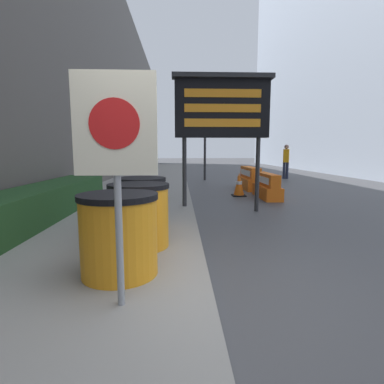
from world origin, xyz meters
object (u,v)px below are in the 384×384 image
Objects in this scene: barrel_drum_middle at (139,215)px; traffic_light_near_curb at (205,117)px; traffic_cone_near at (239,185)px; jersey_barrier_orange_far at (267,187)px; message_board at (222,109)px; traffic_cone_mid at (264,177)px; barrel_drum_back at (141,203)px; pedestrian_worker at (286,159)px; warning_sign at (116,143)px; barrel_drum_foreground at (119,234)px; jersey_barrier_orange_near at (250,179)px.

traffic_light_near_curb is (1.81, 10.79, 2.52)m from barrel_drum_middle.
jersey_barrier_orange_far is at bearing -28.70° from traffic_cone_near.
barrel_drum_middle is at bearing -117.15° from message_board.
traffic_cone_mid is at bearing -26.77° from traffic_light_near_curb.
barrel_drum_back is 10.33m from traffic_light_near_curb.
traffic_light_near_curb reaches higher than jersey_barrier_orange_far.
traffic_light_near_curb reaches higher than message_board.
barrel_drum_middle is at bearing 174.64° from pedestrian_worker.
barrel_drum_middle is 3.85m from message_board.
message_board is at bearing -113.92° from traffic_cone_mid.
warning_sign reaches higher than pedestrian_worker.
pedestrian_worker is at bearing 63.48° from barrel_drum_foreground.
barrel_drum_back is 3.21m from message_board.
traffic_light_near_curb reaches higher than barrel_drum_back.
jersey_barrier_orange_near is at bearing 66.66° from traffic_cone_near.
barrel_drum_foreground is 12.15m from traffic_light_near_curb.
warning_sign reaches higher than barrel_drum_middle.
barrel_drum_foreground is 1.00× the size of barrel_drum_middle.
jersey_barrier_orange_near is at bearing 90.00° from jersey_barrier_orange_far.
jersey_barrier_orange_far is (3.20, 6.64, -1.16)m from warning_sign.
message_board reaches higher than traffic_cone_near.
jersey_barrier_orange_near is 0.45× the size of traffic_light_near_curb.
barrel_drum_middle is at bearing -84.54° from barrel_drum_back.
jersey_barrier_orange_far reaches higher than traffic_cone_mid.
barrel_drum_middle is 0.49× the size of pedestrian_worker.
message_board is at bearing -91.97° from traffic_light_near_curb.
warning_sign is at bearing -108.81° from traffic_cone_near.
traffic_cone_near is (-0.79, 0.43, 0.03)m from jersey_barrier_orange_far.
traffic_cone_near is 0.42× the size of pedestrian_worker.
traffic_light_near_curb is (1.89, 11.73, 2.52)m from barrel_drum_foreground.
jersey_barrier_orange_near is 2.48m from traffic_cone_mid.
pedestrian_worker is at bearing 61.63° from message_board.
traffic_light_near_curb is (-2.60, 1.31, 2.82)m from traffic_cone_mid.
traffic_cone_mid is at bearing 64.14° from traffic_cone_near.
barrel_drum_foreground is 6.84m from jersey_barrier_orange_far.
traffic_cone_near is at bearing 151.30° from jersey_barrier_orange_far.
pedestrian_worker is (4.59, 8.50, -1.35)m from message_board.
jersey_barrier_orange_near is 1.99m from traffic_cone_near.
barrel_drum_middle is 0.52× the size of jersey_barrier_orange_far.
barrel_drum_foreground and barrel_drum_back have the same top height.
jersey_barrier_orange_near reaches higher than jersey_barrier_orange_far.
traffic_cone_mid is (4.50, 8.53, -0.30)m from barrel_drum_back.
barrel_drum_foreground is 0.45× the size of jersey_barrier_orange_near.
pedestrian_worker is at bearing 65.15° from warning_sign.
jersey_barrier_orange_near is (3.20, 8.90, -1.13)m from warning_sign.
traffic_cone_near is at bearing 171.46° from pedestrian_worker.
pedestrian_worker reaches higher than jersey_barrier_orange_far.
jersey_barrier_orange_near is (3.25, 7.28, -0.20)m from barrel_drum_middle.
warning_sign is (0.14, -2.56, 0.93)m from barrel_drum_back.
message_board is 4.17× the size of traffic_cone_near.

